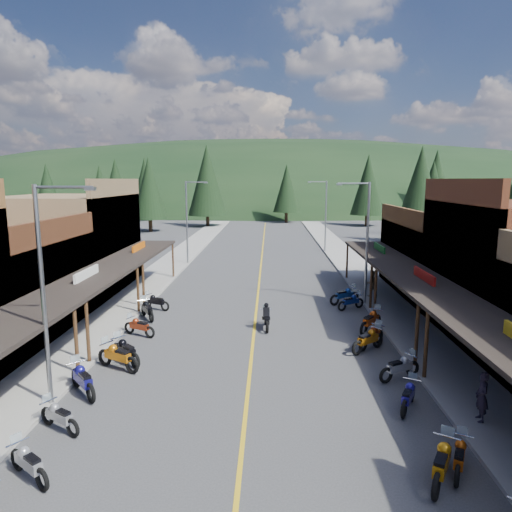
# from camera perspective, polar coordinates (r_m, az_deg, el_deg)

# --- Properties ---
(ground) EXTENTS (220.00, 220.00, 0.00)m
(ground) POSITION_cam_1_polar(r_m,az_deg,el_deg) (22.77, -0.46, -11.44)
(ground) COLOR #38383A
(ground) RESTS_ON ground
(centerline) EXTENTS (0.15, 90.00, 0.01)m
(centerline) POSITION_cam_1_polar(r_m,az_deg,el_deg) (42.05, 0.57, -1.62)
(centerline) COLOR gold
(centerline) RESTS_ON ground
(sidewalk_west) EXTENTS (3.40, 94.00, 0.15)m
(sidewalk_west) POSITION_cam_1_polar(r_m,az_deg,el_deg) (43.09, -11.08, -1.43)
(sidewalk_west) COLOR gray
(sidewalk_west) RESTS_ON ground
(sidewalk_east) EXTENTS (3.40, 94.00, 0.15)m
(sidewalk_east) POSITION_cam_1_polar(r_m,az_deg,el_deg) (42.76, 12.31, -1.56)
(sidewalk_east) COLOR gray
(sidewalk_east) RESTS_ON ground
(shop_west_3) EXTENTS (10.90, 10.20, 8.20)m
(shop_west_3) POSITION_cam_1_polar(r_m,az_deg,el_deg) (35.97, -22.26, 1.43)
(shop_west_3) COLOR brown
(shop_west_3) RESTS_ON ground
(shop_east_3) EXTENTS (10.90, 10.20, 6.20)m
(shop_east_3) POSITION_cam_1_polar(r_m,az_deg,el_deg) (35.47, 23.08, -0.34)
(shop_east_3) COLOR #4C2D16
(shop_east_3) RESTS_ON ground
(streetlight_0) EXTENTS (2.16, 0.18, 8.00)m
(streetlight_0) POSITION_cam_1_polar(r_m,az_deg,el_deg) (17.50, -24.73, -3.53)
(streetlight_0) COLOR gray
(streetlight_0) RESTS_ON ground
(streetlight_1) EXTENTS (2.16, 0.18, 8.00)m
(streetlight_1) POSITION_cam_1_polar(r_m,az_deg,el_deg) (44.09, -8.47, 4.65)
(streetlight_1) COLOR gray
(streetlight_1) RESTS_ON ground
(streetlight_2) EXTENTS (2.16, 0.18, 8.00)m
(streetlight_2) POSITION_cam_1_polar(r_m,az_deg,el_deg) (30.11, 13.47, 2.24)
(streetlight_2) COLOR gray
(streetlight_2) RESTS_ON ground
(streetlight_3) EXTENTS (2.16, 0.18, 8.00)m
(streetlight_3) POSITION_cam_1_polar(r_m,az_deg,el_deg) (51.74, 8.56, 5.36)
(streetlight_3) COLOR gray
(streetlight_3) RESTS_ON ground
(ridge_hill) EXTENTS (310.00, 140.00, 60.00)m
(ridge_hill) POSITION_cam_1_polar(r_m,az_deg,el_deg) (156.46, 1.42, 6.57)
(ridge_hill) COLOR black
(ridge_hill) RESTS_ON ground
(pine_0) EXTENTS (5.04, 5.04, 11.00)m
(pine_0) POSITION_cam_1_polar(r_m,az_deg,el_deg) (92.72, -24.64, 7.67)
(pine_0) COLOR black
(pine_0) RESTS_ON ground
(pine_1) EXTENTS (5.88, 5.88, 12.50)m
(pine_1) POSITION_cam_1_polar(r_m,az_deg,el_deg) (94.56, -13.66, 8.74)
(pine_1) COLOR black
(pine_1) RESTS_ON ground
(pine_2) EXTENTS (6.72, 6.72, 14.00)m
(pine_2) POSITION_cam_1_polar(r_m,az_deg,el_deg) (79.98, -6.14, 9.39)
(pine_2) COLOR black
(pine_2) RESTS_ON ground
(pine_3) EXTENTS (5.04, 5.04, 11.00)m
(pine_3) POSITION_cam_1_polar(r_m,az_deg,el_deg) (87.32, 3.84, 8.44)
(pine_3) COLOR black
(pine_3) RESTS_ON ground
(pine_4) EXTENTS (5.88, 5.88, 12.50)m
(pine_4) POSITION_cam_1_polar(r_m,az_deg,el_deg) (83.05, 13.82, 8.65)
(pine_4) COLOR black
(pine_4) RESTS_ON ground
(pine_5) EXTENTS (6.72, 6.72, 14.00)m
(pine_5) POSITION_cam_1_polar(r_m,az_deg,el_deg) (98.97, 21.57, 8.81)
(pine_5) COLOR black
(pine_5) RESTS_ON ground
(pine_7) EXTENTS (5.88, 5.88, 12.50)m
(pine_7) POSITION_cam_1_polar(r_m,az_deg,el_deg) (102.63, -17.13, 8.63)
(pine_7) COLOR black
(pine_7) RESTS_ON ground
(pine_8) EXTENTS (4.48, 4.48, 10.00)m
(pine_8) POSITION_cam_1_polar(r_m,az_deg,el_deg) (65.39, -18.86, 7.14)
(pine_8) COLOR black
(pine_8) RESTS_ON ground
(pine_9) EXTENTS (4.93, 4.93, 10.80)m
(pine_9) POSITION_cam_1_polar(r_m,az_deg,el_deg) (70.21, 21.18, 7.47)
(pine_9) COLOR black
(pine_9) RESTS_ON ground
(pine_10) EXTENTS (5.38, 5.38, 11.60)m
(pine_10) POSITION_cam_1_polar(r_m,az_deg,el_deg) (73.70, -13.22, 8.24)
(pine_10) COLOR black
(pine_10) RESTS_ON ground
(pine_11) EXTENTS (5.82, 5.82, 12.40)m
(pine_11) POSITION_cam_1_polar(r_m,az_deg,el_deg) (62.28, 19.86, 8.11)
(pine_11) COLOR black
(pine_11) RESTS_ON ground
(bike_west_3) EXTENTS (1.97, 1.69, 1.12)m
(bike_west_3) POSITION_cam_1_polar(r_m,az_deg,el_deg) (14.98, -26.56, -22.01)
(bike_west_3) COLOR gray
(bike_west_3) RESTS_ON ground
(bike_west_4) EXTENTS (1.98, 1.56, 1.10)m
(bike_west_4) POSITION_cam_1_polar(r_m,az_deg,el_deg) (17.02, -23.39, -17.82)
(bike_west_4) COLOR gray
(bike_west_4) RESTS_ON ground
(bike_west_5) EXTENTS (2.12, 2.28, 1.34)m
(bike_west_5) POSITION_cam_1_polar(r_m,az_deg,el_deg) (19.16, -20.85, -14.12)
(bike_west_5) COLOR navy
(bike_west_5) RESTS_ON ground
(bike_west_6) EXTENTS (2.41, 1.80, 1.33)m
(bike_west_6) POSITION_cam_1_polar(r_m,az_deg,el_deg) (21.01, -16.90, -11.77)
(bike_west_6) COLOR #C0690D
(bike_west_6) RESTS_ON ground
(bike_west_7) EXTENTS (2.14, 2.10, 1.29)m
(bike_west_7) POSITION_cam_1_polar(r_m,az_deg,el_deg) (21.58, -15.98, -11.20)
(bike_west_7) COLOR black
(bike_west_7) RESTS_ON ground
(bike_west_8) EXTENTS (2.08, 1.50, 1.14)m
(bike_west_8) POSITION_cam_1_polar(r_m,az_deg,el_deg) (24.98, -14.40, -8.44)
(bike_west_8) COLOR maroon
(bike_west_8) RESTS_ON ground
(bike_west_9) EXTENTS (1.74, 2.23, 1.24)m
(bike_west_9) POSITION_cam_1_polar(r_m,az_deg,el_deg) (27.79, -13.44, -6.45)
(bike_west_9) COLOR black
(bike_west_9) RESTS_ON ground
(bike_west_10) EXTENTS (2.09, 1.46, 1.14)m
(bike_west_10) POSITION_cam_1_polar(r_m,az_deg,el_deg) (29.60, -12.41, -5.52)
(bike_west_10) COLOR black
(bike_west_10) RESTS_ON ground
(bike_east_3) EXTENTS (1.73, 2.28, 1.26)m
(bike_east_3) POSITION_cam_1_polar(r_m,az_deg,el_deg) (14.42, 22.23, -22.68)
(bike_east_3) COLOR #C3790D
(bike_east_3) RESTS_ON ground
(bike_east_4) EXTENTS (1.38, 1.94, 1.06)m
(bike_east_4) POSITION_cam_1_polar(r_m,az_deg,el_deg) (15.04, 24.10, -21.81)
(bike_east_4) COLOR #B2490C
(bike_east_4) RESTS_ON ground
(bike_east_5) EXTENTS (1.49, 2.04, 1.12)m
(bike_east_5) POSITION_cam_1_polar(r_m,az_deg,el_deg) (17.87, 18.51, -16.13)
(bike_east_5) COLOR navy
(bike_east_5) RESTS_ON ground
(bike_east_6) EXTENTS (2.13, 1.60, 1.18)m
(bike_east_6) POSITION_cam_1_polar(r_m,az_deg,el_deg) (20.12, 17.54, -13.01)
(bike_east_6) COLOR #949499
(bike_east_6) RESTS_ON ground
(bike_east_7) EXTENTS (2.16, 2.01, 1.26)m
(bike_east_7) POSITION_cam_1_polar(r_m,az_deg,el_deg) (22.77, 13.82, -10.03)
(bike_east_7) COLOR #99530A
(bike_east_7) RESTS_ON ground
(bike_east_8) EXTENTS (1.95, 2.07, 1.22)m
(bike_east_8) POSITION_cam_1_polar(r_m,az_deg,el_deg) (23.36, 14.23, -9.60)
(bike_east_8) COLOR #A4320B
(bike_east_8) RESTS_ON ground
(bike_east_9) EXTENTS (2.04, 2.34, 1.34)m
(bike_east_9) POSITION_cam_1_polar(r_m,az_deg,el_deg) (25.59, 14.17, -7.75)
(bike_east_9) COLOR #CC480E
(bike_east_9) RESTS_ON ground
(bike_east_10) EXTENTS (2.04, 1.59, 1.13)m
(bike_east_10) POSITION_cam_1_polar(r_m,az_deg,el_deg) (29.58, 11.78, -5.52)
(bike_east_10) COLOR navy
(bike_east_10) RESTS_ON ground
(bike_east_11) EXTENTS (2.33, 1.75, 1.29)m
(bike_east_11) POSITION_cam_1_polar(r_m,az_deg,el_deg) (30.76, 11.01, -4.76)
(bike_east_11) COLOR navy
(bike_east_11) RESTS_ON ground
(rider_on_bike) EXTENTS (0.83, 2.09, 1.55)m
(rider_on_bike) POSITION_cam_1_polar(r_m,az_deg,el_deg) (25.32, 1.30, -7.76)
(rider_on_bike) COLOR black
(rider_on_bike) RESTS_ON ground
(pedestrian_east_a) EXTENTS (0.47, 0.66, 1.71)m
(pedestrian_east_a) POSITION_cam_1_polar(r_m,az_deg,el_deg) (17.61, 26.39, -15.47)
(pedestrian_east_a) COLOR #251D2C
(pedestrian_east_a) RESTS_ON sidewalk_east
(pedestrian_east_b) EXTENTS (0.95, 0.64, 1.81)m
(pedestrian_east_b) POSITION_cam_1_polar(r_m,az_deg,el_deg) (32.55, 14.24, -3.34)
(pedestrian_east_b) COLOR brown
(pedestrian_east_b) RESTS_ON sidewalk_east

